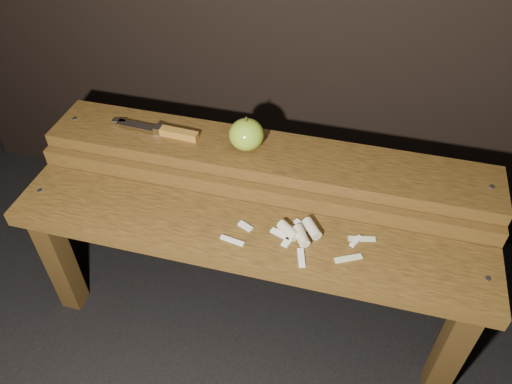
% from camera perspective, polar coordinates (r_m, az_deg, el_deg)
% --- Properties ---
extents(ground, '(60.00, 60.00, 0.00)m').
position_cam_1_polar(ground, '(1.57, -0.57, -13.47)').
color(ground, black).
extents(bench_front_tier, '(1.20, 0.20, 0.42)m').
position_cam_1_polar(bench_front_tier, '(1.26, -1.42, -6.89)').
color(bench_front_tier, '#3A260E').
rests_on(bench_front_tier, ground).
extents(bench_rear_tier, '(1.20, 0.21, 0.50)m').
position_cam_1_polar(bench_rear_tier, '(1.36, 1.13, 1.85)').
color(bench_rear_tier, '#3A260E').
rests_on(bench_rear_tier, ground).
extents(apple, '(0.09, 0.09, 0.09)m').
position_cam_1_polar(apple, '(1.30, -1.10, 6.59)').
color(apple, olive).
rests_on(apple, bench_rear_tier).
extents(knife, '(0.26, 0.04, 0.02)m').
position_cam_1_polar(knife, '(1.38, -10.01, 6.82)').
color(knife, '#996421').
rests_on(knife, bench_rear_tier).
extents(apple_scraps, '(0.36, 0.14, 0.03)m').
position_cam_1_polar(apple_scraps, '(1.20, 5.08, -4.77)').
color(apple_scraps, beige).
rests_on(apple_scraps, bench_front_tier).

